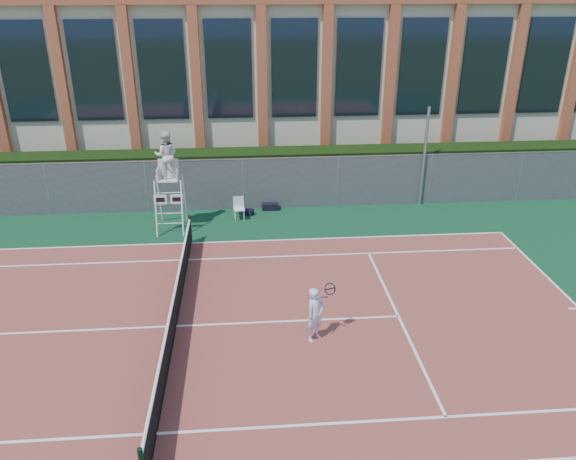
{
  "coord_description": "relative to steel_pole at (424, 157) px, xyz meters",
  "views": [
    {
      "loc": [
        2.11,
        -13.54,
        8.97
      ],
      "look_at": [
        3.42,
        3.0,
        1.55
      ],
      "focal_mm": 35.0,
      "sensor_mm": 36.0,
      "label": 1
    }
  ],
  "objects": [
    {
      "name": "apron",
      "position": [
        -9.62,
        -7.7,
        -2.13
      ],
      "size": [
        36.0,
        20.0,
        0.01
      ],
      "primitive_type": "cube",
      "color": "#0D3923",
      "rests_on": "ground"
    },
    {
      "name": "steel_pole",
      "position": [
        0.0,
        0.0,
        0.0
      ],
      "size": [
        0.12,
        0.12,
        4.26
      ],
      "primitive_type": "cylinder",
      "color": "#9EA0A5",
      "rests_on": "ground"
    },
    {
      "name": "sports_bag_near",
      "position": [
        -6.52,
        -0.13,
        -1.98
      ],
      "size": [
        0.69,
        0.3,
        0.29
      ],
      "primitive_type": "cube",
      "rotation": [
        0.0,
        0.0,
        -0.03
      ],
      "color": "black",
      "rests_on": "apron"
    },
    {
      "name": "tennis_player",
      "position": [
        -5.78,
        -9.6,
        -1.32
      ],
      "size": [
        0.93,
        0.75,
        1.57
      ],
      "color": "#D3DEFD",
      "rests_on": "tennis_court"
    },
    {
      "name": "plastic_chair",
      "position": [
        -7.83,
        -0.97,
        -1.57
      ],
      "size": [
        0.47,
        0.47,
        0.93
      ],
      "color": "silver",
      "rests_on": "apron"
    },
    {
      "name": "sports_bag_far",
      "position": [
        -7.54,
        -0.55,
        -2.0
      ],
      "size": [
        0.64,
        0.47,
        0.24
      ],
      "primitive_type": "cube",
      "rotation": [
        0.0,
        0.0,
        -0.41
      ],
      "color": "black",
      "rests_on": "apron"
    },
    {
      "name": "ground",
      "position": [
        -9.62,
        -8.7,
        -2.13
      ],
      "size": [
        120.0,
        120.0,
        0.0
      ],
      "primitive_type": "plane",
      "color": "#233814"
    },
    {
      "name": "tennis_net",
      "position": [
        -9.62,
        -8.7,
        -1.6
      ],
      "size": [
        0.1,
        11.3,
        1.1
      ],
      "color": "black",
      "rests_on": "ground"
    },
    {
      "name": "umpire_chair",
      "position": [
        -10.45,
        -1.65,
        0.73
      ],
      "size": [
        1.09,
        1.68,
        3.91
      ],
      "color": "white",
      "rests_on": "ground"
    },
    {
      "name": "hedge",
      "position": [
        -9.62,
        1.3,
        -1.03
      ],
      "size": [
        40.0,
        1.4,
        2.2
      ],
      "primitive_type": "cube",
      "color": "black",
      "rests_on": "ground"
    },
    {
      "name": "fence",
      "position": [
        -9.62,
        0.1,
        -1.03
      ],
      "size": [
        40.0,
        0.06,
        2.2
      ],
      "primitive_type": null,
      "color": "#595E60",
      "rests_on": "ground"
    },
    {
      "name": "tennis_court",
      "position": [
        -9.62,
        -8.7,
        -2.11
      ],
      "size": [
        23.77,
        10.97,
        0.02
      ],
      "primitive_type": "cube",
      "color": "brown",
      "rests_on": "apron"
    },
    {
      "name": "building",
      "position": [
        -9.62,
        9.25,
        2.01
      ],
      "size": [
        45.0,
        10.6,
        8.22
      ],
      "color": "beige",
      "rests_on": "ground"
    }
  ]
}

